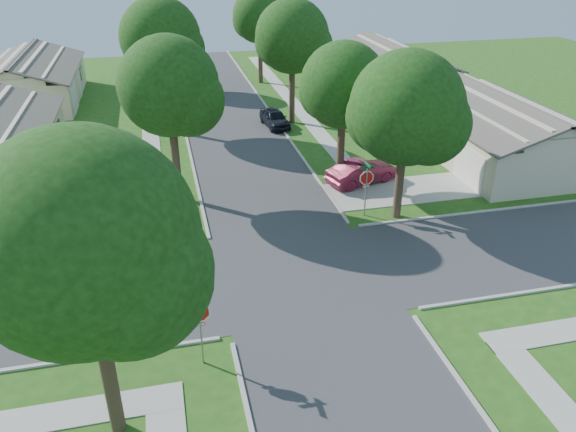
{
  "coord_description": "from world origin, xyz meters",
  "views": [
    {
      "loc": [
        -5.28,
        -20.09,
        13.59
      ],
      "look_at": [
        0.04,
        2.52,
        1.6
      ],
      "focal_mm": 35.0,
      "sensor_mm": 36.0,
      "label": 1
    }
  ],
  "objects_px": {
    "stop_sign_ne": "(367,180)",
    "tree_ne_corner": "(407,113)",
    "house_ne_far": "(389,72)",
    "tree_w_near": "(170,91)",
    "tree_e_far": "(260,19)",
    "car_curb_east": "(275,118)",
    "car_curb_west": "(203,86)",
    "house_ne_near": "(495,134)",
    "car_driveway": "(362,172)",
    "tree_e_mid": "(293,40)",
    "tree_sw_corner": "(88,251)",
    "stop_sign_sw": "(199,316)",
    "tree_w_far": "(158,28)",
    "house_nw_far": "(29,84)",
    "tree_e_near": "(344,89)",
    "tree_w_mid": "(162,42)"
  },
  "relations": [
    {
      "from": "tree_e_near",
      "to": "tree_e_far",
      "type": "xyz_separation_m",
      "value": [
        0.0,
        25.0,
        0.34
      ]
    },
    {
      "from": "car_curb_east",
      "to": "car_curb_west",
      "type": "height_order",
      "value": "car_curb_west"
    },
    {
      "from": "stop_sign_ne",
      "to": "tree_w_far",
      "type": "relative_size",
      "value": 0.37
    },
    {
      "from": "tree_e_far",
      "to": "tree_w_mid",
      "type": "height_order",
      "value": "tree_w_mid"
    },
    {
      "from": "tree_e_mid",
      "to": "tree_ne_corner",
      "type": "bearing_deg",
      "value": -84.55
    },
    {
      "from": "tree_w_mid",
      "to": "car_curb_east",
      "type": "height_order",
      "value": "tree_w_mid"
    },
    {
      "from": "car_curb_west",
      "to": "tree_e_near",
      "type": "bearing_deg",
      "value": 106.54
    },
    {
      "from": "stop_sign_sw",
      "to": "tree_e_far",
      "type": "bearing_deg",
      "value": 76.27
    },
    {
      "from": "house_ne_far",
      "to": "car_driveway",
      "type": "height_order",
      "value": "house_ne_far"
    },
    {
      "from": "stop_sign_ne",
      "to": "car_curb_east",
      "type": "bearing_deg",
      "value": 95.48
    },
    {
      "from": "tree_sw_corner",
      "to": "house_nw_far",
      "type": "bearing_deg",
      "value": 102.38
    },
    {
      "from": "tree_w_far",
      "to": "house_ne_near",
      "type": "bearing_deg",
      "value": -48.1
    },
    {
      "from": "house_ne_near",
      "to": "car_driveway",
      "type": "relative_size",
      "value": 3.12
    },
    {
      "from": "tree_ne_corner",
      "to": "house_ne_near",
      "type": "height_order",
      "value": "tree_ne_corner"
    },
    {
      "from": "car_driveway",
      "to": "car_curb_east",
      "type": "distance_m",
      "value": 11.98
    },
    {
      "from": "tree_e_far",
      "to": "car_curb_west",
      "type": "distance_m",
      "value": 8.48
    },
    {
      "from": "tree_w_near",
      "to": "house_ne_near",
      "type": "distance_m",
      "value": 21.24
    },
    {
      "from": "stop_sign_ne",
      "to": "tree_e_near",
      "type": "distance_m",
      "value": 5.62
    },
    {
      "from": "stop_sign_ne",
      "to": "tree_w_near",
      "type": "height_order",
      "value": "tree_w_near"
    },
    {
      "from": "tree_e_near",
      "to": "house_nw_far",
      "type": "distance_m",
      "value": 31.24
    },
    {
      "from": "tree_e_far",
      "to": "tree_w_mid",
      "type": "bearing_deg",
      "value": -125.85
    },
    {
      "from": "stop_sign_ne",
      "to": "tree_ne_corner",
      "type": "relative_size",
      "value": 0.34
    },
    {
      "from": "tree_w_far",
      "to": "car_driveway",
      "type": "distance_m",
      "value": 27.87
    },
    {
      "from": "stop_sign_sw",
      "to": "tree_e_near",
      "type": "bearing_deg",
      "value": 55.41
    },
    {
      "from": "tree_e_near",
      "to": "house_ne_far",
      "type": "xyz_separation_m",
      "value": [
        11.24,
        19.99,
        -4.13
      ]
    },
    {
      "from": "tree_ne_corner",
      "to": "house_ne_far",
      "type": "relative_size",
      "value": 0.64
    },
    {
      "from": "stop_sign_sw",
      "to": "tree_w_far",
      "type": "relative_size",
      "value": 0.37
    },
    {
      "from": "tree_ne_corner",
      "to": "car_curb_east",
      "type": "height_order",
      "value": "tree_ne_corner"
    },
    {
      "from": "tree_e_mid",
      "to": "tree_e_far",
      "type": "xyz_separation_m",
      "value": [
        -0.0,
        13.0,
        -0.27
      ]
    },
    {
      "from": "tree_sw_corner",
      "to": "house_nw_far",
      "type": "xyz_separation_m",
      "value": [
        -8.56,
        38.99,
        -4.75
      ]
    },
    {
      "from": "tree_e_near",
      "to": "tree_e_mid",
      "type": "height_order",
      "value": "tree_e_mid"
    },
    {
      "from": "tree_sw_corner",
      "to": "tree_ne_corner",
      "type": "bearing_deg",
      "value": 39.07
    },
    {
      "from": "tree_e_near",
      "to": "tree_w_near",
      "type": "relative_size",
      "value": 0.92
    },
    {
      "from": "tree_e_near",
      "to": "tree_ne_corner",
      "type": "xyz_separation_m",
      "value": [
        1.61,
        -4.8,
        -0.05
      ]
    },
    {
      "from": "house_ne_far",
      "to": "tree_w_far",
      "type": "bearing_deg",
      "value": 166.36
    },
    {
      "from": "tree_e_far",
      "to": "tree_e_near",
      "type": "bearing_deg",
      "value": -90.0
    },
    {
      "from": "tree_w_near",
      "to": "house_nw_far",
      "type": "bearing_deg",
      "value": 116.27
    },
    {
      "from": "stop_sign_ne",
      "to": "tree_e_mid",
      "type": "xyz_separation_m",
      "value": [
        0.06,
        16.31,
        4.22
      ]
    },
    {
      "from": "tree_e_near",
      "to": "tree_sw_corner",
      "type": "xyz_separation_m",
      "value": [
        -12.19,
        -16.0,
        0.62
      ]
    },
    {
      "from": "tree_e_mid",
      "to": "car_curb_east",
      "type": "relative_size",
      "value": 2.36
    },
    {
      "from": "stop_sign_sw",
      "to": "stop_sign_ne",
      "type": "bearing_deg",
      "value": 45.0
    },
    {
      "from": "tree_sw_corner",
      "to": "car_curb_east",
      "type": "distance_m",
      "value": 29.86
    },
    {
      "from": "tree_w_near",
      "to": "house_ne_far",
      "type": "relative_size",
      "value": 0.66
    },
    {
      "from": "tree_sw_corner",
      "to": "car_driveway",
      "type": "relative_size",
      "value": 2.19
    },
    {
      "from": "tree_e_far",
      "to": "car_curb_east",
      "type": "relative_size",
      "value": 2.24
    },
    {
      "from": "tree_w_far",
      "to": "house_nw_far",
      "type": "bearing_deg",
      "value": -169.95
    },
    {
      "from": "tree_w_far",
      "to": "car_driveway",
      "type": "bearing_deg",
      "value": -67.17
    },
    {
      "from": "stop_sign_ne",
      "to": "tree_e_mid",
      "type": "relative_size",
      "value": 0.32
    },
    {
      "from": "car_curb_east",
      "to": "car_driveway",
      "type": "bearing_deg",
      "value": -82.74
    },
    {
      "from": "tree_e_far",
      "to": "tree_ne_corner",
      "type": "bearing_deg",
      "value": -86.91
    }
  ]
}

